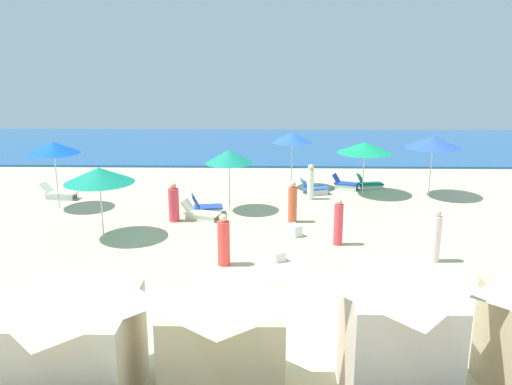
# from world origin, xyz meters

# --- Properties ---
(ground_plane) EXTENTS (60.00, 60.00, 0.00)m
(ground_plane) POSITION_xyz_m (0.00, 0.00, 0.00)
(ground_plane) COLOR beige
(ocean) EXTENTS (60.00, 13.31, 0.12)m
(ocean) POSITION_xyz_m (0.00, 23.34, 0.06)
(ocean) COLOR #1F5493
(ocean) RESTS_ON ground_plane
(cabana_0) EXTENTS (2.39, 2.42, 2.48)m
(cabana_0) POSITION_xyz_m (-3.54, -3.62, 1.28)
(cabana_0) COLOR beige
(cabana_0) RESTS_ON ground_plane
(cabana_1) EXTENTS (2.42, 2.00, 2.46)m
(cabana_1) POSITION_xyz_m (-0.82, -3.50, 1.26)
(cabana_1) COLOR #D3B889
(cabana_1) RESTS_ON ground_plane
(cabana_2) EXTENTS (2.02, 2.36, 2.82)m
(cabana_2) POSITION_xyz_m (2.29, -3.51, 1.45)
(cabana_2) COLOR beige
(cabana_2) RESTS_ON ground_plane
(umbrella_0) EXTENTS (2.37, 2.37, 2.48)m
(umbrella_0) POSITION_xyz_m (-5.74, 5.50, 2.22)
(umbrella_0) COLOR silver
(umbrella_0) RESTS_ON ground_plane
(umbrella_1) EXTENTS (2.38, 2.38, 2.67)m
(umbrella_1) POSITION_xyz_m (7.07, 11.10, 2.42)
(umbrella_1) COLOR silver
(umbrella_1) RESTS_ON ground_plane
(umbrella_2) EXTENTS (2.06, 2.06, 2.74)m
(umbrella_2) POSITION_xyz_m (-8.58, 9.00, 2.50)
(umbrella_2) COLOR silver
(umbrella_2) RESTS_ON ground_plane
(lounge_chair_2_0) EXTENTS (1.58, 0.73, 0.71)m
(lounge_chair_2_0) POSITION_xyz_m (-9.09, 10.35, 0.27)
(lounge_chair_2_0) COLOR silver
(lounge_chair_2_0) RESTS_ON ground_plane
(umbrella_3) EXTENTS (2.40, 2.40, 2.36)m
(umbrella_3) POSITION_xyz_m (4.20, 11.35, 2.12)
(umbrella_3) COLOR silver
(umbrella_3) RESTS_ON ground_plane
(lounge_chair_3_0) EXTENTS (1.32, 0.95, 0.70)m
(lounge_chair_3_0) POSITION_xyz_m (3.54, 12.26, 0.27)
(lounge_chair_3_0) COLOR silver
(lounge_chair_3_0) RESTS_ON ground_plane
(lounge_chair_3_1) EXTENTS (1.28, 0.77, 0.71)m
(lounge_chair_3_1) POSITION_xyz_m (4.66, 12.45, 0.24)
(lounge_chair_3_1) COLOR silver
(lounge_chair_3_1) RESTS_ON ground_plane
(umbrella_4) EXTENTS (1.84, 1.84, 2.63)m
(umbrella_4) POSITION_xyz_m (1.08, 12.46, 2.39)
(umbrella_4) COLOR silver
(umbrella_4) RESTS_ON ground_plane
(lounge_chair_4_0) EXTENTS (1.33, 0.95, 0.72)m
(lounge_chair_4_0) POSITION_xyz_m (2.01, 11.35, 0.28)
(lounge_chair_4_0) COLOR silver
(lounge_chair_4_0) RESTS_ON ground_plane
(umbrella_5) EXTENTS (1.89, 1.89, 2.50)m
(umbrella_5) POSITION_xyz_m (-1.56, 8.76, 2.22)
(umbrella_5) COLOR silver
(umbrella_5) RESTS_ON ground_plane
(lounge_chair_5_0) EXTENTS (1.29, 0.83, 0.80)m
(lounge_chair_5_0) POSITION_xyz_m (-2.48, 8.30, 0.30)
(lounge_chair_5_0) COLOR silver
(lounge_chair_5_0) RESTS_ON ground_plane
(lounge_chair_5_1) EXTENTS (1.58, 1.02, 0.70)m
(lounge_chair_5_1) POSITION_xyz_m (-2.63, 7.63, 0.25)
(lounge_chair_5_1) COLOR silver
(lounge_chair_5_1) RESTS_ON ground_plane
(beachgoer_1) EXTENTS (0.37, 0.37, 1.54)m
(beachgoer_1) POSITION_xyz_m (1.82, 10.53, 0.75)
(beachgoer_1) COLOR white
(beachgoer_1) RESTS_ON ground_plane
(beachgoer_2) EXTENTS (0.37, 0.37, 1.60)m
(beachgoer_2) POSITION_xyz_m (2.32, 4.93, 0.75)
(beachgoer_2) COLOR #F44150
(beachgoer_2) RESTS_ON ground_plane
(beachgoer_3) EXTENTS (0.43, 0.43, 1.66)m
(beachgoer_3) POSITION_xyz_m (5.11, 3.52, 0.78)
(beachgoer_3) COLOR white
(beachgoer_3) RESTS_ON ground_plane
(beachgoer_4) EXTENTS (0.52, 0.52, 1.62)m
(beachgoer_4) POSITION_xyz_m (-1.35, 3.10, 0.75)
(beachgoer_4) COLOR #F84541
(beachgoer_4) RESTS_ON ground_plane
(beachgoer_5) EXTENTS (0.43, 0.43, 1.57)m
(beachgoer_5) POSITION_xyz_m (0.90, 7.33, 0.73)
(beachgoer_5) COLOR #D95B3A
(beachgoer_5) RESTS_ON ground_plane
(beachgoer_6) EXTENTS (0.47, 0.47, 1.49)m
(beachgoer_6) POSITION_xyz_m (-3.57, 7.36, 0.68)
(beachgoer_6) COLOR #F03B4B
(beachgoer_6) RESTS_ON ground_plane
(cooler_box_0) EXTENTS (0.54, 0.61, 0.39)m
(cooler_box_0) POSITION_xyz_m (0.92, 5.81, 0.20)
(cooler_box_0) COLOR white
(cooler_box_0) RESTS_ON ground_plane
(cooler_box_1) EXTENTS (0.59, 0.68, 0.30)m
(cooler_box_1) POSITION_xyz_m (0.25, 3.56, 0.15)
(cooler_box_1) COLOR white
(cooler_box_1) RESTS_ON ground_plane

